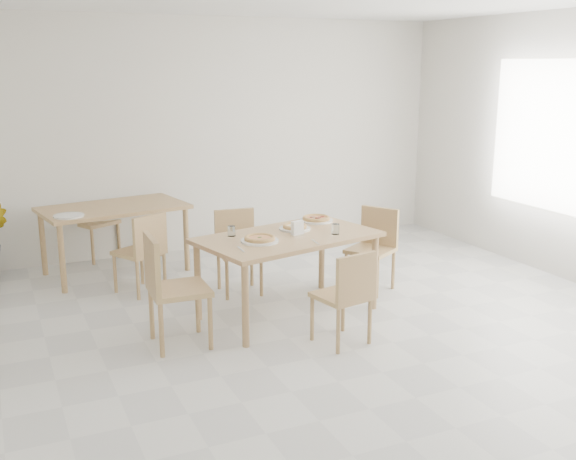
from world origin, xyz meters
name	(u,v)px	position (x,y,z in m)	size (l,w,h in m)	color
main_table	(288,244)	(-0.14, 0.96, 0.67)	(1.75, 1.24, 0.75)	tan
chair_south	(347,292)	(0.00, 0.12, 0.46)	(0.46, 0.46, 0.80)	tan
chair_north	(237,245)	(-0.33, 1.79, 0.48)	(0.44, 0.44, 0.82)	tan
chair_west	(168,283)	(-1.32, 0.70, 0.54)	(0.48, 0.48, 0.93)	tan
chair_east	(374,243)	(0.96, 1.28, 0.48)	(0.56, 0.56, 0.83)	tan
plate_margherita	(260,241)	(-0.46, 0.86, 0.76)	(0.33, 0.33, 0.02)	white
plate_mushroom	(295,229)	(0.00, 1.13, 0.76)	(0.29, 0.29, 0.02)	white
plate_pepperoni	(316,220)	(0.33, 1.35, 0.76)	(0.33, 0.33, 0.02)	white
pizza_margherita	(260,238)	(-0.46, 0.86, 0.78)	(0.33, 0.33, 0.03)	#EDB86F
pizza_mushroom	(295,226)	(0.00, 1.13, 0.78)	(0.27, 0.27, 0.03)	#EDB86F
pizza_pepperoni	(316,218)	(0.33, 1.35, 0.78)	(0.35, 0.35, 0.03)	#EDB86F
tumbler_a	(232,231)	(-0.61, 1.15, 0.80)	(0.07, 0.07, 0.09)	white
tumbler_b	(335,229)	(0.27, 0.82, 0.80)	(0.07, 0.07, 0.09)	white
napkin_holder	(297,229)	(-0.07, 0.92, 0.81)	(0.13, 0.08, 0.14)	silver
fork_a	(241,249)	(-0.70, 0.69, 0.75)	(0.02, 0.19, 0.01)	silver
fork_b	(315,242)	(-0.03, 0.64, 0.75)	(0.01, 0.17, 0.01)	silver
second_table	(114,214)	(-1.35, 2.90, 0.67)	(1.63, 1.10, 0.75)	tan
chair_back_s	(144,248)	(-1.21, 2.08, 0.48)	(0.55, 0.55, 0.82)	tan
chair_back_n	(90,216)	(-1.50, 3.64, 0.51)	(0.58, 0.58, 0.87)	tan
plate_empty	(69,216)	(-1.85, 2.57, 0.76)	(0.30, 0.30, 0.02)	white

